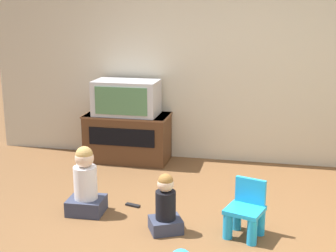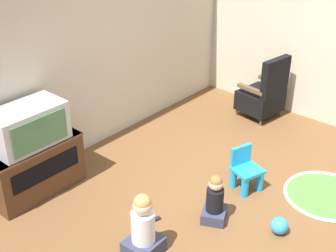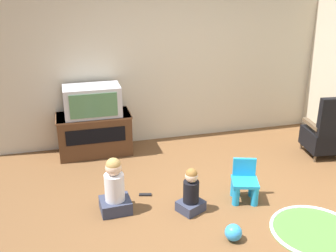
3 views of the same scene
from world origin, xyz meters
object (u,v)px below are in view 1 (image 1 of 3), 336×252
at_px(yellow_kid_chair, 245,214).
at_px(child_watching_center, 166,207).
at_px(television, 126,98).
at_px(tv_cabinet, 128,137).
at_px(remote_control, 133,205).
at_px(child_watching_left, 86,185).

distance_m(yellow_kid_chair, child_watching_center, 0.68).
distance_m(television, child_watching_center, 2.08).
distance_m(tv_cabinet, child_watching_center, 2.01).
bearing_deg(child_watching_center, television, 90.07).
bearing_deg(television, remote_control, -71.05).
xyz_separation_m(yellow_kid_chair, child_watching_left, (-1.49, 0.14, 0.08)).
height_order(tv_cabinet, television, television).
distance_m(child_watching_center, remote_control, 0.65).
xyz_separation_m(tv_cabinet, remote_control, (0.46, -1.36, -0.30)).
bearing_deg(child_watching_left, child_watching_center, -17.18).
bearing_deg(tv_cabinet, television, -90.00).
xyz_separation_m(television, yellow_kid_chair, (1.57, -1.72, -0.62)).
bearing_deg(tv_cabinet, remote_control, -71.27).
bearing_deg(child_watching_left, remote_control, 28.17).
xyz_separation_m(television, child_watching_left, (0.07, -1.57, -0.53)).
relative_size(yellow_kid_chair, child_watching_left, 0.73).
bearing_deg(child_watching_center, remote_control, 107.64).
bearing_deg(television, child_watching_left, -87.34).
relative_size(tv_cabinet, television, 1.34).
xyz_separation_m(child_watching_left, child_watching_center, (0.82, -0.21, -0.06)).
height_order(television, child_watching_left, television).
xyz_separation_m(yellow_kid_chair, remote_control, (-1.11, 0.38, -0.19)).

